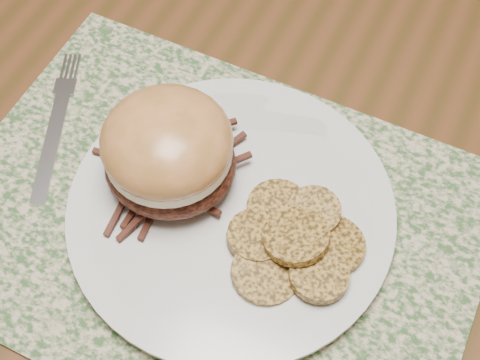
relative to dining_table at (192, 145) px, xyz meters
name	(u,v)px	position (x,y,z in m)	size (l,w,h in m)	color
ground	(213,341)	(0.00, 0.00, -0.67)	(3.50, 3.50, 0.00)	#50321B
dining_table	(192,145)	(0.00, 0.00, 0.00)	(1.50, 0.90, 0.75)	#573119
placemat	(211,223)	(0.08, -0.11, 0.08)	(0.45, 0.33, 0.00)	#32562C
dinner_plate	(231,211)	(0.10, -0.10, 0.09)	(0.26, 0.26, 0.02)	silver
pork_sandwich	(168,151)	(0.04, -0.09, 0.14)	(0.13, 0.13, 0.08)	black
roasted_potatoes	(294,241)	(0.16, -0.11, 0.11)	(0.13, 0.13, 0.03)	#A97C31
fork	(57,124)	(-0.09, -0.08, 0.09)	(0.08, 0.16, 0.00)	silver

